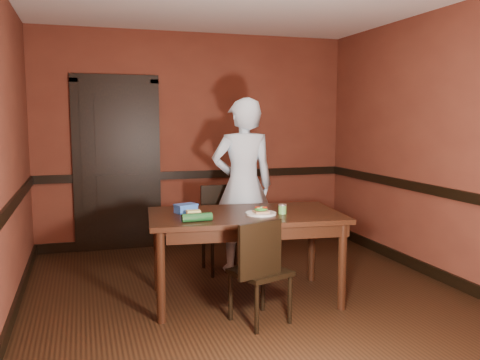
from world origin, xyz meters
TOP-DOWN VIEW (x-y plane):
  - floor at (0.00, 0.00)m, footprint 4.00×4.50m
  - wall_back at (0.00, 2.25)m, footprint 4.00×0.02m
  - wall_front at (0.00, -2.25)m, footprint 4.00×0.02m
  - wall_right at (2.00, 0.00)m, footprint 0.02×4.50m
  - dado_back at (0.00, 2.23)m, footprint 4.00×0.03m
  - dado_left at (-1.99, 0.00)m, footprint 0.03×4.50m
  - dado_right at (1.99, 0.00)m, footprint 0.03×4.50m
  - baseboard_back at (0.00, 2.23)m, footprint 4.00×0.03m
  - baseboard_left at (-1.99, 0.00)m, footprint 0.03×4.50m
  - baseboard_right at (1.99, 0.00)m, footprint 0.03×4.50m
  - door at (-1.00, 2.22)m, footprint 1.05×0.07m
  - dining_table at (-0.04, 0.06)m, footprint 1.78×1.13m
  - chair_far at (0.00, 0.93)m, footprint 0.43×0.43m
  - chair_near at (-0.09, -0.47)m, footprint 0.51×0.51m
  - person at (0.21, 0.91)m, footprint 0.69×0.48m
  - sandwich_plate at (0.07, -0.05)m, footprint 0.27×0.27m
  - sauce_jar at (0.26, -0.08)m, footprint 0.07×0.07m
  - cheese_saucer at (-0.51, 0.07)m, footprint 0.15×0.15m
  - food_tub at (-0.54, 0.22)m, footprint 0.22×0.18m
  - wrapped_veg at (-0.53, -0.18)m, footprint 0.25×0.08m

SIDE VIEW (x-z plane):
  - floor at x=0.00m, z-range -0.01..0.01m
  - baseboard_back at x=0.00m, z-range 0.00..0.12m
  - baseboard_left at x=-1.99m, z-range 0.00..0.12m
  - baseboard_right at x=1.99m, z-range 0.00..0.12m
  - dining_table at x=-0.04m, z-range 0.00..0.79m
  - chair_near at x=-0.09m, z-range 0.00..0.85m
  - chair_far at x=0.00m, z-range 0.00..0.91m
  - sandwich_plate at x=0.07m, z-range 0.78..0.84m
  - cheese_saucer at x=-0.51m, z-range 0.79..0.83m
  - wrapped_veg at x=-0.53m, z-range 0.79..0.86m
  - food_tub at x=-0.54m, z-range 0.79..0.87m
  - sauce_jar at x=0.26m, z-range 0.79..0.88m
  - dado_back at x=0.00m, z-range 0.85..0.95m
  - dado_left at x=-1.99m, z-range 0.85..0.95m
  - dado_right at x=1.99m, z-range 0.85..0.95m
  - person at x=0.21m, z-range 0.00..1.84m
  - door at x=-1.00m, z-range -0.01..2.19m
  - wall_back at x=0.00m, z-range 0.00..2.70m
  - wall_front at x=0.00m, z-range 0.00..2.70m
  - wall_right at x=2.00m, z-range 0.00..2.70m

